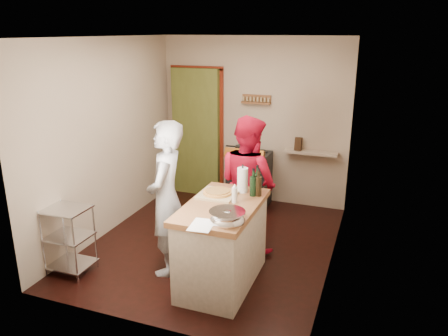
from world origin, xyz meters
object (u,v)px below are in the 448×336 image
Objects in this scene: person_red at (248,183)px; wire_shelving at (69,237)px; stove at (249,179)px; person_stripe at (166,199)px; island at (222,242)px.

wire_shelving is at bearing 70.44° from person_red.
stove is 2.25m from person_stripe.
stove is 1.41m from person_red.
stove is at bearing 63.15° from wire_shelving.
person_red is at bearing 130.94° from person_stripe.
island is 1.00m from person_red.
wire_shelving is 0.45× the size of person_stripe.
stove is 1.26× the size of wire_shelving.
person_red reaches higher than island.
wire_shelving is 0.60× the size of island.
island is 0.75× the size of person_stripe.
person_red is at bearing -73.73° from stove.
wire_shelving is 2.20m from person_red.
island is at bearing 122.99° from person_red.
stove is 0.76× the size of island.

